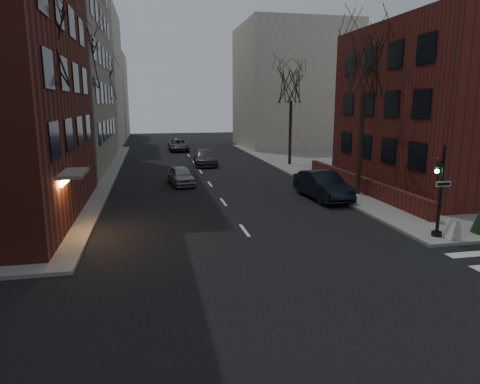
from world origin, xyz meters
name	(u,v)px	position (x,y,z in m)	size (l,w,h in m)	color
building_right_brick	(460,109)	(16.50, 19.00, 5.50)	(12.00, 14.00, 11.00)	#5A1D1A
low_wall_right	(358,183)	(9.30, 19.00, 0.65)	(0.35, 16.00, 1.00)	#5A1D1A
building_distant_la	(65,79)	(-15.00, 55.00, 9.00)	(14.00, 16.00, 18.00)	beige
building_distant_ra	(293,87)	(15.00, 50.00, 8.00)	(14.00, 14.00, 16.00)	beige
building_distant_lb	(97,96)	(-13.00, 72.00, 7.00)	(10.00, 12.00, 14.00)	beige
traffic_signal	(439,197)	(7.94, 8.99, 1.91)	(0.76, 0.44, 4.00)	black
tree_left_a	(38,42)	(-8.80, 14.00, 8.47)	(4.18, 4.18, 10.26)	#2D231C
tree_left_b	(80,59)	(-8.80, 26.00, 8.91)	(4.40, 4.40, 10.80)	#2D231C
tree_left_c	(102,82)	(-8.80, 40.00, 8.03)	(3.96, 3.96, 9.72)	#2D231C
tree_right_a	(365,67)	(8.80, 18.00, 8.03)	(3.96, 3.96, 9.72)	#2D231C
tree_right_b	(291,84)	(8.80, 32.00, 7.59)	(3.74, 3.74, 9.18)	#2D231C
streetlamp_near	(86,129)	(-8.20, 22.00, 4.24)	(0.36, 0.36, 6.28)	black
streetlamp_far	(112,118)	(-8.20, 42.00, 4.24)	(0.36, 0.36, 6.28)	black
parked_sedan	(322,185)	(6.20, 17.63, 0.86)	(1.82, 5.23, 1.72)	black
car_lane_silver	(181,176)	(-2.10, 24.17, 0.68)	(1.61, 4.01, 1.37)	gray
car_lane_gray	(205,157)	(0.90, 33.86, 0.75)	(2.11, 5.19, 1.50)	#3E3E43
car_lane_far	(179,145)	(-0.80, 46.97, 0.71)	(2.37, 5.14, 1.43)	#444449
sandwich_board	(453,229)	(8.41, 8.50, 0.60)	(0.40, 0.56, 0.90)	white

